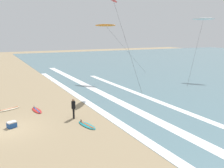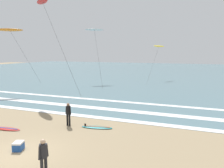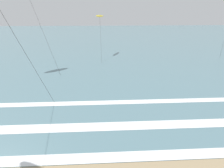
# 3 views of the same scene
# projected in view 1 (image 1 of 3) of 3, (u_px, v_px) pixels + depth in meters

# --- Properties ---
(ground_plane) EXTENTS (160.00, 160.00, 0.00)m
(ground_plane) POSITION_uv_depth(u_px,v_px,m) (7.00, 130.00, 17.62)
(ground_plane) COLOR #9E8763
(wave_foam_shoreline) EXTENTS (49.69, 0.77, 0.01)m
(wave_foam_shoreline) POSITION_uv_depth(u_px,v_px,m) (109.00, 116.00, 20.50)
(wave_foam_shoreline) COLOR white
(wave_foam_shoreline) RESTS_ON ocean_surface
(wave_foam_mid_break) EXTENTS (58.89, 1.00, 0.01)m
(wave_foam_mid_break) POSITION_uv_depth(u_px,v_px,m) (129.00, 107.00, 23.12)
(wave_foam_mid_break) COLOR white
(wave_foam_mid_break) RESTS_ON ocean_surface
(wave_foam_outer_break) EXTENTS (37.76, 0.74, 0.01)m
(wave_foam_outer_break) POSITION_uv_depth(u_px,v_px,m) (170.00, 106.00, 23.38)
(wave_foam_outer_break) COLOR white
(wave_foam_outer_break) RESTS_ON ocean_surface
(surfer_left_near) EXTENTS (0.52, 0.32, 1.60)m
(surfer_left_near) POSITION_uv_depth(u_px,v_px,m) (73.00, 107.00, 19.86)
(surfer_left_near) COLOR black
(surfer_left_near) RESTS_ON ground
(surfboard_near_water) EXTENTS (2.15, 0.79, 0.25)m
(surfboard_near_water) POSITION_uv_depth(u_px,v_px,m) (37.00, 110.00, 21.99)
(surfboard_near_water) COLOR red
(surfboard_near_water) RESTS_ON ground
(surfboard_left_pile) EXTENTS (2.18, 0.98, 0.25)m
(surfboard_left_pile) POSITION_uv_depth(u_px,v_px,m) (87.00, 125.00, 18.42)
(surfboard_left_pile) COLOR teal
(surfboard_left_pile) RESTS_ON ground
(surfboard_right_spare) EXTENTS (1.36, 2.17, 0.25)m
(surfboard_right_spare) POSITION_uv_depth(u_px,v_px,m) (8.00, 109.00, 22.29)
(surfboard_right_spare) COLOR beige
(surfboard_right_spare) RESTS_ON ground
(kite_red_low_near) EXTENTS (4.95, 3.15, 10.44)m
(kite_red_low_near) POSITION_uv_depth(u_px,v_px,m) (113.00, 1.00, 28.07)
(kite_red_low_near) COLOR red
(kite_red_low_near) RESTS_ON ground
(kite_orange_high_left) EXTENTS (4.26, 10.24, 7.95)m
(kite_orange_high_left) POSITION_uv_depth(u_px,v_px,m) (105.00, 26.00, 35.55)
(kite_orange_high_left) COLOR orange
(kite_orange_high_left) RESTS_ON ground
(kite_white_mid_center) EXTENTS (6.18, 8.18, 8.92)m
(kite_white_mid_center) POSITION_uv_depth(u_px,v_px,m) (203.00, 19.00, 37.21)
(kite_white_mid_center) COLOR white
(kite_white_mid_center) RESTS_ON ground
(cooler_box) EXTENTS (0.64, 0.73, 0.44)m
(cooler_box) POSITION_uv_depth(u_px,v_px,m) (12.00, 125.00, 18.06)
(cooler_box) COLOR #1E4C9E
(cooler_box) RESTS_ON ground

